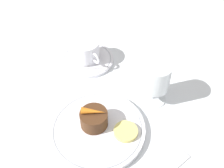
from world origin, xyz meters
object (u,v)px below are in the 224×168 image
Objects in this scene: dinner_plate at (98,130)px; coffee_cup at (86,50)px; wine_glass at (156,79)px; dessert_cake at (94,119)px.

coffee_cup reaches higher than dinner_plate.
wine_glass is (0.24, 0.05, 0.03)m from coffee_cup.
dinner_plate is 0.19m from wine_glass.
dinner_plate is at bearing -1.70° from dessert_cake.
coffee_cup is at bearing -168.32° from wine_glass.
dinner_plate is 2.08× the size of coffee_cup.
coffee_cup reaches higher than dessert_cake.
wine_glass is at bearing 87.50° from dinner_plate.
coffee_cup is 0.25m from dessert_cake.
coffee_cup is at bearing 149.24° from dessert_cake.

